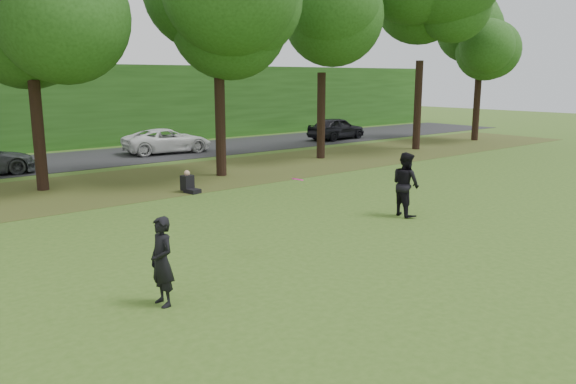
% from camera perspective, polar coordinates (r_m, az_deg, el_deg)
% --- Properties ---
extents(ground, '(120.00, 120.00, 0.00)m').
position_cam_1_polar(ground, '(12.95, 8.17, -7.51)').
color(ground, '#35561A').
rests_on(ground, ground).
extents(leaf_litter, '(60.00, 7.00, 0.01)m').
position_cam_1_polar(leaf_litter, '(23.45, -15.94, 0.80)').
color(leaf_litter, '#453C18').
rests_on(leaf_litter, ground).
extents(street, '(70.00, 7.00, 0.02)m').
position_cam_1_polar(street, '(30.87, -21.95, 2.92)').
color(street, black).
rests_on(street, ground).
extents(far_hedge, '(70.00, 3.00, 5.00)m').
position_cam_1_polar(far_hedge, '(36.39, -25.18, 7.80)').
color(far_hedge, '#1F4814').
rests_on(far_hedge, ground).
extents(player_left, '(0.42, 0.63, 1.70)m').
position_cam_1_polar(player_left, '(10.75, -12.69, -6.91)').
color(player_left, black).
rests_on(player_left, ground).
extents(player_right, '(0.95, 1.11, 1.98)m').
position_cam_1_polar(player_right, '(17.59, 11.86, 0.78)').
color(player_right, black).
rests_on(player_right, ground).
extents(parked_cars, '(37.99, 4.08, 1.53)m').
position_cam_1_polar(parked_cars, '(29.93, -19.74, 4.20)').
color(parked_cars, black).
rests_on(parked_cars, street).
extents(frisbee, '(0.32, 0.32, 0.09)m').
position_cam_1_polar(frisbee, '(13.13, 0.99, 1.30)').
color(frisbee, '#FF15AB').
rests_on(frisbee, ground).
extents(seated_person, '(0.54, 0.79, 0.83)m').
position_cam_1_polar(seated_person, '(21.16, -10.05, 0.78)').
color(seated_person, black).
rests_on(seated_person, ground).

